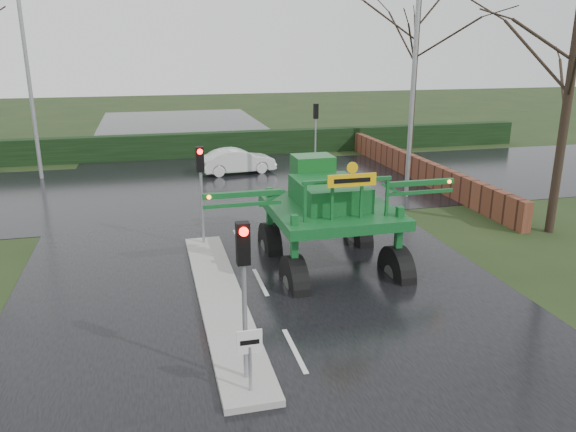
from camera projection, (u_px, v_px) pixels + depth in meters
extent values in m
plane|color=black|center=(295.00, 351.00, 12.91)|extent=(140.00, 140.00, 0.00)
cube|color=black|center=(230.00, 223.00, 22.19)|extent=(14.00, 80.00, 0.02)
cube|color=black|center=(213.00, 187.00, 27.75)|extent=(80.00, 12.00, 0.02)
cube|color=gray|center=(221.00, 299.00, 15.37)|extent=(1.20, 10.00, 0.16)
cube|color=black|center=(197.00, 145.00, 34.95)|extent=(44.00, 0.90, 1.50)
cube|color=#592D1E|center=(408.00, 165.00, 30.02)|extent=(0.40, 20.00, 1.20)
cylinder|color=gray|center=(250.00, 369.00, 11.03)|extent=(0.07, 0.07, 1.00)
cube|color=silver|center=(250.00, 342.00, 10.85)|extent=(0.50, 0.04, 0.50)
cube|color=black|center=(250.00, 342.00, 10.84)|extent=(0.38, 0.01, 0.10)
cylinder|color=gray|center=(245.00, 307.00, 11.17)|extent=(0.10, 0.10, 3.50)
cube|color=black|center=(243.00, 244.00, 10.78)|extent=(0.26, 0.22, 0.85)
sphere|color=#FF0C07|center=(244.00, 232.00, 10.57)|extent=(0.18, 0.18, 0.18)
cylinder|color=gray|center=(202.00, 198.00, 19.05)|extent=(0.10, 0.10, 3.50)
cube|color=black|center=(200.00, 159.00, 18.66)|extent=(0.26, 0.22, 0.85)
sphere|color=#FF0C07|center=(200.00, 152.00, 18.46)|extent=(0.18, 0.18, 0.18)
cylinder|color=gray|center=(316.00, 135.00, 32.46)|extent=(0.10, 0.10, 3.50)
cube|color=black|center=(316.00, 111.00, 32.06)|extent=(0.26, 0.22, 0.85)
sphere|color=#FF0C07|center=(315.00, 106.00, 32.10)|extent=(0.18, 0.18, 0.18)
cylinder|color=gray|center=(413.00, 86.00, 24.55)|extent=(0.20, 0.20, 10.00)
cylinder|color=gray|center=(29.00, 81.00, 28.02)|extent=(0.20, 0.20, 10.00)
cylinder|color=black|center=(564.00, 125.00, 19.98)|extent=(0.32, 0.32, 8.00)
cylinder|color=black|center=(414.00, 75.00, 33.94)|extent=(0.32, 0.32, 10.00)
cylinder|color=black|center=(230.00, 243.00, 17.29)|extent=(0.51, 1.81, 1.80)
cylinder|color=#595B56|center=(230.00, 243.00, 17.29)|extent=(0.54, 0.63, 0.63)
cube|color=#0D4B1F|center=(229.00, 208.00, 16.95)|extent=(0.20, 0.20, 2.07)
cylinder|color=black|center=(330.00, 234.00, 18.06)|extent=(0.51, 1.81, 1.80)
cylinder|color=#595B56|center=(330.00, 234.00, 18.06)|extent=(0.54, 0.63, 0.63)
cube|color=#0D4B1F|center=(331.00, 201.00, 17.73)|extent=(0.20, 0.20, 2.07)
cylinder|color=black|center=(249.00, 285.00, 14.28)|extent=(0.51, 1.81, 1.80)
cylinder|color=#595B56|center=(249.00, 285.00, 14.28)|extent=(0.54, 0.63, 0.63)
cube|color=#0D4B1F|center=(249.00, 243.00, 13.95)|extent=(0.20, 0.20, 2.07)
cylinder|color=black|center=(368.00, 272.00, 15.06)|extent=(0.51, 1.81, 1.80)
cylinder|color=#595B56|center=(368.00, 272.00, 15.06)|extent=(0.54, 0.63, 0.63)
cube|color=#0D4B1F|center=(370.00, 233.00, 14.72)|extent=(0.20, 0.20, 2.07)
cube|color=#0D4B1F|center=(295.00, 199.00, 15.67)|extent=(3.81, 4.35, 0.32)
cube|color=#0D4B1F|center=(293.00, 181.00, 15.69)|extent=(2.00, 2.72, 0.81)
cube|color=#13551E|center=(278.00, 158.00, 17.27)|extent=(1.36, 1.09, 1.17)
cube|color=#0D4B1F|center=(310.00, 164.00, 13.95)|extent=(2.70, 0.13, 0.11)
cube|color=#0D4B1F|center=(190.00, 180.00, 14.41)|extent=(2.34, 0.18, 0.16)
sphere|color=orange|center=(151.00, 183.00, 14.09)|extent=(0.13, 0.13, 0.13)
cube|color=#0D4B1F|center=(397.00, 168.00, 15.78)|extent=(2.34, 0.18, 0.16)
sphere|color=orange|center=(430.00, 167.00, 15.94)|extent=(0.13, 0.13, 0.13)
cube|color=#DFA80B|center=(314.00, 163.00, 13.59)|extent=(1.44, 0.06, 0.36)
cube|color=black|center=(314.00, 163.00, 13.59)|extent=(1.08, 0.02, 0.13)
cylinder|color=#DFA80B|center=(314.00, 148.00, 13.48)|extent=(0.32, 0.04, 0.32)
imported|color=silver|center=(238.00, 173.00, 30.69)|extent=(4.22, 1.96, 1.34)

